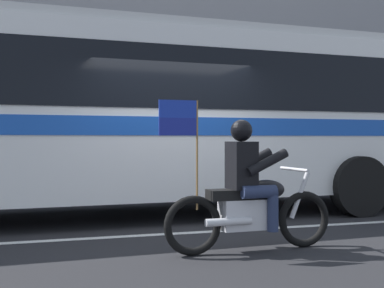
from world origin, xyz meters
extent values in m
plane|color=black|center=(0.00, 0.00, 0.00)|extent=(60.00, 60.00, 0.00)
cube|color=gray|center=(0.00, 5.10, 0.07)|extent=(28.00, 3.80, 0.15)
cube|color=silver|center=(0.00, -0.60, 0.00)|extent=(26.60, 0.14, 0.01)
cube|color=#384C60|center=(0.00, 6.96, 3.95)|extent=(25.76, 0.10, 1.40)
cube|color=white|center=(0.00, 1.20, 1.73)|extent=(12.19, 3.06, 2.70)
cube|color=black|center=(0.00, 1.20, 2.28)|extent=(11.22, 3.06, 0.96)
cube|color=#194CB2|center=(0.00, 1.20, 1.53)|extent=(11.95, 3.08, 0.28)
cube|color=silver|center=(0.00, 1.20, 3.14)|extent=(11.94, 2.92, 0.16)
cylinder|color=black|center=(3.32, 0.02, 0.52)|extent=(1.04, 0.30, 1.04)
torus|color=black|center=(1.17, -1.89, 0.34)|extent=(0.69, 0.11, 0.69)
torus|color=black|center=(-0.27, -1.93, 0.34)|extent=(0.69, 0.11, 0.69)
cube|color=silver|center=(0.40, -1.91, 0.44)|extent=(0.65, 0.30, 0.36)
ellipsoid|color=black|center=(0.65, -1.90, 0.72)|extent=(0.49, 0.30, 0.24)
cube|color=black|center=(0.20, -1.92, 0.69)|extent=(0.57, 0.28, 0.12)
cylinder|color=silver|center=(1.11, -1.89, 0.65)|extent=(0.28, 0.06, 0.58)
cylinder|color=silver|center=(1.03, -1.89, 0.96)|extent=(0.06, 0.64, 0.04)
cylinder|color=silver|center=(0.11, -2.08, 0.39)|extent=(0.55, 0.11, 0.09)
cube|color=black|center=(0.33, -1.91, 1.02)|extent=(0.29, 0.37, 0.56)
sphere|color=black|center=(0.33, -1.91, 1.44)|extent=(0.26, 0.26, 0.26)
cylinder|color=#232D4C|center=(0.46, -1.73, 0.72)|extent=(0.42, 0.16, 0.15)
cylinder|color=#232D4C|center=(0.64, -1.72, 0.48)|extent=(0.13, 0.13, 0.46)
cylinder|color=#232D4C|center=(0.48, -2.09, 0.72)|extent=(0.42, 0.16, 0.15)
cylinder|color=#232D4C|center=(0.66, -2.08, 0.48)|extent=(0.13, 0.13, 0.46)
cylinder|color=black|center=(0.56, -1.71, 1.06)|extent=(0.52, 0.13, 0.32)
cylinder|color=black|center=(0.58, -2.11, 1.06)|extent=(0.52, 0.13, 0.32)
cylinder|color=olive|center=(-0.22, -1.93, 1.15)|extent=(0.02, 0.02, 1.25)
cube|color=#1933A5|center=(-0.45, -1.94, 1.68)|extent=(0.44, 0.03, 0.20)
cube|color=navy|center=(-0.45, -1.94, 1.47)|extent=(0.44, 0.03, 0.20)
cylinder|color=red|center=(4.40, 4.14, 0.44)|extent=(0.22, 0.22, 0.58)
sphere|color=red|center=(4.40, 4.14, 0.80)|extent=(0.20, 0.20, 0.20)
cylinder|color=red|center=(4.40, 4.00, 0.47)|extent=(0.09, 0.10, 0.09)
camera|label=1|loc=(-1.92, -7.37, 1.34)|focal=46.68mm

